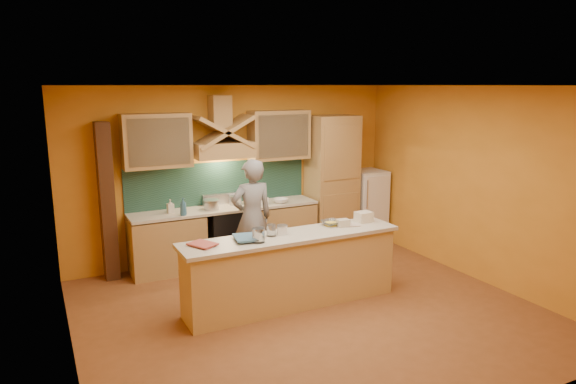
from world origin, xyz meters
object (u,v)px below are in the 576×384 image
fridge (366,206)px  kitchen_scale (282,230)px  mixing_bowl (331,223)px  stove (226,236)px  person (252,218)px

fridge → kitchen_scale: size_ratio=10.59×
kitchen_scale → mixing_bowl: bearing=26.4°
stove → kitchen_scale: 1.91m
person → mixing_bowl: bearing=123.8°
person → mixing_bowl: 1.29m
kitchen_scale → mixing_bowl: size_ratio=0.47×
stove → person: person is taller
fridge → kitchen_scale: 3.19m
stove → fridge: size_ratio=0.69×
kitchen_scale → mixing_bowl: 0.78m
fridge → mixing_bowl: bearing=-136.1°
fridge → person: 2.63m
fridge → stove: bearing=180.0°
kitchen_scale → mixing_bowl: kitchen_scale is taller
person → kitchen_scale: size_ratio=14.33×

